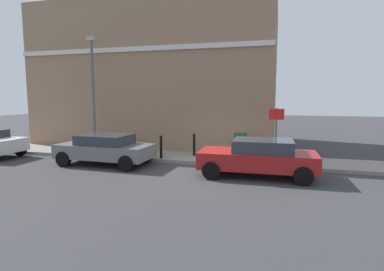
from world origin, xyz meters
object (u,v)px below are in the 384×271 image
Objects in this scene: car_red at (258,157)px; car_grey at (105,148)px; street_sign at (276,127)px; bollard_near_cabinet at (194,144)px; lamppost at (93,89)px; utility_cabinet at (240,147)px; bollard_far_kerb at (161,146)px.

car_grey is at bearing -3.74° from car_red.
bollard_near_cabinet is at bearing 77.25° from street_sign.
car_red is 1.83× the size of street_sign.
car_red is at bearing -106.39° from lamppost.
utility_cabinet reaches higher than bollard_far_kerb.
bollard_near_cabinet is 1.00× the size of bollard_far_kerb.
car_red is 2.64m from utility_cabinet.
utility_cabinet is 7.88m from lamppost.
bollard_near_cabinet is at bearing -143.96° from car_grey.
lamppost is at bearing -47.18° from car_grey.
lamppost is (0.93, 3.99, 2.60)m from bollard_far_kerb.
utility_cabinet is 3.56m from bollard_far_kerb.
car_grey is 3.94× the size of bollard_far_kerb.
lamppost is (2.46, 8.38, 2.57)m from car_red.
bollard_near_cabinet is at bearing 87.37° from utility_cabinet.
bollard_near_cabinet is (2.56, 3.12, -0.02)m from car_red.
street_sign reaches higher than utility_cabinet.
car_red is 4.65m from bollard_far_kerb.
lamppost reaches higher than street_sign.
lamppost is (0.00, 7.43, 2.62)m from utility_cabinet.
lamppost is at bearing 76.86° from bollard_far_kerb.
bollard_near_cabinet is (0.10, 2.18, 0.02)m from utility_cabinet.
bollard_near_cabinet is 3.92m from street_sign.
lamppost reaches higher than bollard_near_cabinet.
lamppost is (-0.10, 5.25, 2.60)m from bollard_near_cabinet.
bollard_far_kerb is (-0.93, 3.44, 0.02)m from utility_cabinet.
street_sign is at bearing -102.75° from bollard_near_cabinet.
car_grey is 1.78× the size of street_sign.
street_sign is (1.45, -7.03, 0.96)m from car_grey.
car_red is 4.05× the size of bollard_far_kerb.
car_red is 4.04m from bollard_near_cabinet.
bollard_far_kerb is at bearing -147.04° from car_grey.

